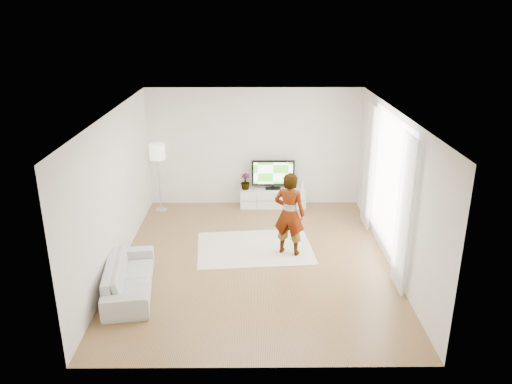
{
  "coord_description": "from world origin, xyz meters",
  "views": [
    {
      "loc": [
        -0.04,
        -8.39,
        4.45
      ],
      "look_at": [
        0.02,
        0.4,
        1.23
      ],
      "focal_mm": 35.0,
      "sensor_mm": 36.0,
      "label": 1
    }
  ],
  "objects_px": {
    "media_console": "(273,198)",
    "floor_lamp": "(157,155)",
    "television": "(273,174)",
    "player": "(289,214)",
    "rug": "(255,248)",
    "sofa": "(129,277)"
  },
  "relations": [
    {
      "from": "television",
      "to": "sofa",
      "type": "relative_size",
      "value": 0.54
    },
    {
      "from": "player",
      "to": "floor_lamp",
      "type": "bearing_deg",
      "value": -18.19
    },
    {
      "from": "rug",
      "to": "player",
      "type": "distance_m",
      "value": 1.08
    },
    {
      "from": "media_console",
      "to": "floor_lamp",
      "type": "xyz_separation_m",
      "value": [
        -2.64,
        -0.23,
        1.14
      ]
    },
    {
      "from": "television",
      "to": "rug",
      "type": "bearing_deg",
      "value": -101.15
    },
    {
      "from": "television",
      "to": "player",
      "type": "xyz_separation_m",
      "value": [
        0.21,
        -2.5,
        0.01
      ]
    },
    {
      "from": "player",
      "to": "floor_lamp",
      "type": "relative_size",
      "value": 1.02
    },
    {
      "from": "player",
      "to": "sofa",
      "type": "height_order",
      "value": "player"
    },
    {
      "from": "rug",
      "to": "television",
      "type": "bearing_deg",
      "value": 78.85
    },
    {
      "from": "media_console",
      "to": "rug",
      "type": "relative_size",
      "value": 0.69
    },
    {
      "from": "sofa",
      "to": "floor_lamp",
      "type": "xyz_separation_m",
      "value": [
        -0.1,
        3.61,
        1.08
      ]
    },
    {
      "from": "player",
      "to": "rug",
      "type": "bearing_deg",
      "value": 0.83
    },
    {
      "from": "television",
      "to": "player",
      "type": "distance_m",
      "value": 2.51
    },
    {
      "from": "rug",
      "to": "floor_lamp",
      "type": "relative_size",
      "value": 1.4
    },
    {
      "from": "sofa",
      "to": "player",
      "type": "bearing_deg",
      "value": -71.76
    },
    {
      "from": "floor_lamp",
      "to": "player",
      "type": "bearing_deg",
      "value": -38.14
    },
    {
      "from": "media_console",
      "to": "television",
      "type": "height_order",
      "value": "television"
    },
    {
      "from": "television",
      "to": "sofa",
      "type": "bearing_deg",
      "value": -123.33
    },
    {
      "from": "rug",
      "to": "sofa",
      "type": "bearing_deg",
      "value": -142.68
    },
    {
      "from": "rug",
      "to": "player",
      "type": "xyz_separation_m",
      "value": [
        0.66,
        -0.23,
        0.82
      ]
    },
    {
      "from": "player",
      "to": "floor_lamp",
      "type": "height_order",
      "value": "player"
    },
    {
      "from": "media_console",
      "to": "television",
      "type": "xyz_separation_m",
      "value": [
        -0.0,
        0.03,
        0.6
      ]
    }
  ]
}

